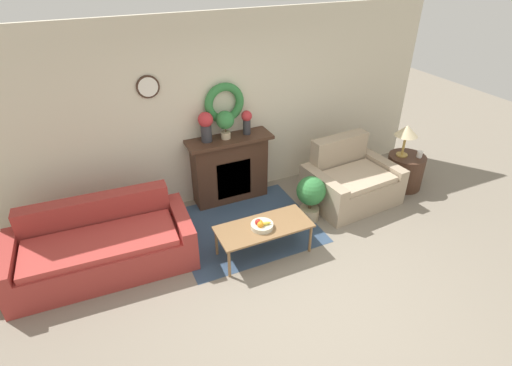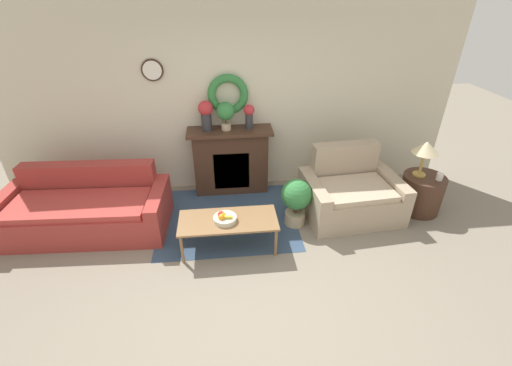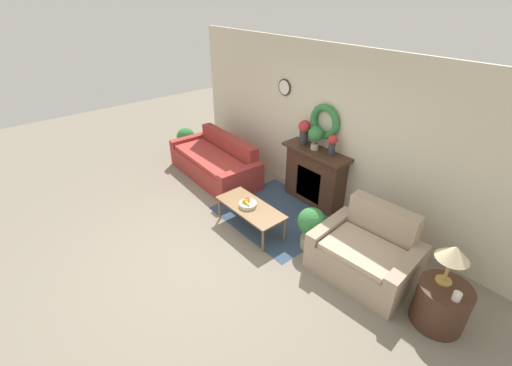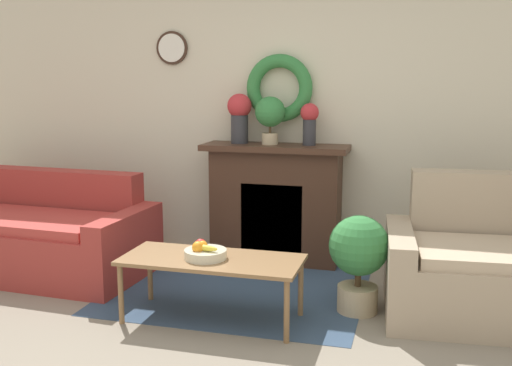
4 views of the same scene
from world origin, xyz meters
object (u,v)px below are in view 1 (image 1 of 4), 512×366
(table_lamp, at_px, (407,132))
(vase_on_mantel_right, at_px, (247,120))
(fireplace, at_px, (230,168))
(potted_plant_floor_by_loveseat, at_px, (311,195))
(fruit_bowl, at_px, (262,225))
(mug, at_px, (420,154))
(couch_left, at_px, (102,247))
(vase_on_mantel_left, at_px, (206,125))
(side_table_by_loveseat, at_px, (405,171))
(loveseat_right, at_px, (350,181))
(coffee_table, at_px, (264,228))
(potted_plant_on_mantel, at_px, (225,121))

(table_lamp, relative_size, vase_on_mantel_right, 1.44)
(fireplace, bearing_deg, potted_plant_floor_by_loveseat, -50.37)
(fruit_bowl, relative_size, mug, 2.84)
(table_lamp, bearing_deg, couch_left, 179.89)
(fruit_bowl, relative_size, vase_on_mantel_left, 0.65)
(couch_left, bearing_deg, vase_on_mantel_right, 21.94)
(table_lamp, xyz_separation_m, mug, (0.20, -0.16, -0.36))
(side_table_by_loveseat, bearing_deg, table_lamp, 141.34)
(fireplace, height_order, side_table_by_loveseat, fireplace)
(loveseat_right, height_order, potted_plant_floor_by_loveseat, loveseat_right)
(coffee_table, height_order, potted_plant_floor_by_loveseat, potted_plant_floor_by_loveseat)
(potted_plant_on_mantel, bearing_deg, fruit_bowl, -93.83)
(fireplace, xyz_separation_m, vase_on_mantel_right, (0.29, 0.01, 0.71))
(mug, height_order, potted_plant_on_mantel, potted_plant_on_mantel)
(mug, bearing_deg, vase_on_mantel_left, 163.08)
(fruit_bowl, distance_m, vase_on_mantel_left, 1.64)
(couch_left, height_order, loveseat_right, loveseat_right)
(loveseat_right, height_order, potted_plant_on_mantel, potted_plant_on_mantel)
(vase_on_mantel_left, height_order, potted_plant_on_mantel, vase_on_mantel_left)
(side_table_by_loveseat, height_order, mug, mug)
(coffee_table, xyz_separation_m, side_table_by_loveseat, (2.77, 0.54, -0.11))
(table_lamp, bearing_deg, fruit_bowl, -167.29)
(potted_plant_floor_by_loveseat, bearing_deg, potted_plant_on_mantel, 131.68)
(fruit_bowl, relative_size, side_table_by_loveseat, 0.48)
(loveseat_right, bearing_deg, coffee_table, -165.98)
(side_table_by_loveseat, distance_m, table_lamp, 0.68)
(couch_left, distance_m, coffee_table, 1.96)
(fruit_bowl, bearing_deg, table_lamp, 12.71)
(couch_left, xyz_separation_m, loveseat_right, (3.60, -0.02, 0.02))
(loveseat_right, bearing_deg, vase_on_mantel_right, 144.70)
(couch_left, height_order, fruit_bowl, couch_left)
(vase_on_mantel_right, relative_size, potted_plant_on_mantel, 0.87)
(fireplace, distance_m, mug, 2.96)
(mug, relative_size, potted_plant_on_mantel, 0.24)
(couch_left, distance_m, table_lamp, 4.61)
(side_table_by_loveseat, distance_m, mug, 0.36)
(table_lamp, relative_size, potted_plant_floor_by_loveseat, 0.75)
(coffee_table, bearing_deg, potted_plant_on_mantel, 87.91)
(side_table_by_loveseat, xyz_separation_m, mug, (0.13, -0.10, 0.32))
(table_lamp, bearing_deg, potted_plant_on_mantel, 163.74)
(side_table_by_loveseat, height_order, vase_on_mantel_right, vase_on_mantel_right)
(loveseat_right, distance_m, coffee_table, 1.83)
(loveseat_right, xyz_separation_m, table_lamp, (0.96, 0.01, 0.64))
(coffee_table, height_order, vase_on_mantel_left, vase_on_mantel_left)
(fruit_bowl, height_order, vase_on_mantel_left, vase_on_mantel_left)
(fruit_bowl, bearing_deg, couch_left, 160.97)
(potted_plant_on_mantel, bearing_deg, potted_plant_floor_by_loveseat, -48.32)
(couch_left, distance_m, loveseat_right, 3.60)
(potted_plant_on_mantel, bearing_deg, side_table_by_loveseat, -16.97)
(fruit_bowl, distance_m, mug, 2.98)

